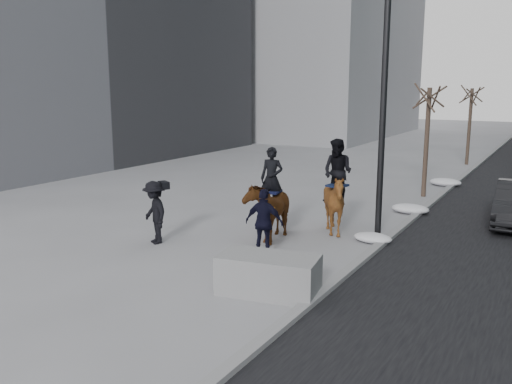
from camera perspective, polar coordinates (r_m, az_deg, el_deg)
The scene contains 11 objects.
ground at distance 14.01m, azimuth -2.48°, elevation -6.86°, with size 120.00×120.00×0.00m, color gray.
curb at distance 22.04m, azimuth 18.54°, elevation -0.57°, with size 0.25×90.00×0.12m, color gray.
planter at distance 11.53m, azimuth 1.33°, elevation -8.70°, with size 2.08×1.04×0.83m, color gray.
tree_near at distance 22.12m, azimuth 17.54°, elevation 5.55°, with size 1.20×1.20×4.71m, color #3B2D23, non-canonical shape.
tree_far at distance 32.01m, azimuth 21.57°, elevation 6.81°, with size 1.20×1.20×4.62m, color #3B2E23, non-canonical shape.
mounted_left at distance 15.43m, azimuth 1.42°, elevation -1.39°, with size 1.27×2.16×2.62m.
mounted_right at distance 15.98m, azimuth 8.37°, elevation -0.51°, with size 1.81×1.95×2.82m.
feeder at distance 13.88m, azimuth 0.89°, elevation -3.24°, with size 1.08×0.92×1.75m.
camera_crew at distance 15.24m, azimuth -10.62°, elevation -2.09°, with size 1.31×1.12×1.75m.
lamppost at distance 15.66m, azimuth 13.38°, elevation 13.31°, with size 0.25×1.14×9.09m.
snow_piles at distance 20.81m, azimuth 17.00°, elevation -0.88°, with size 1.33×10.75×0.34m.
Camera 1 is at (7.18, -11.21, 4.35)m, focal length 38.00 mm.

